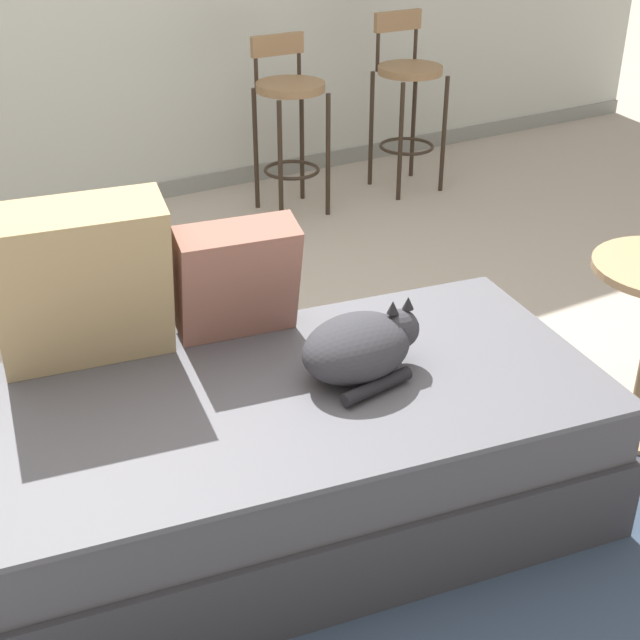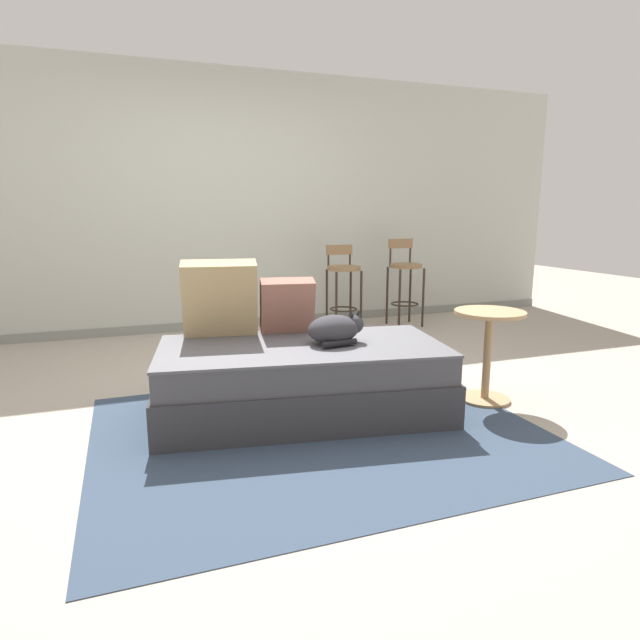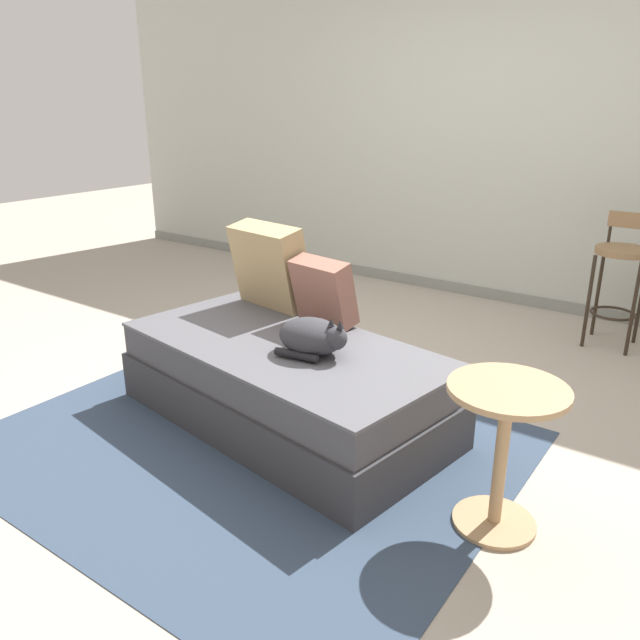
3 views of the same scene
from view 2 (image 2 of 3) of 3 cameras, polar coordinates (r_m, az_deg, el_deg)
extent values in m
plane|color=#A89E8E|center=(3.66, -3.85, -7.75)|extent=(16.00, 16.00, 0.00)
cube|color=#B7BCB2|center=(5.65, -10.56, 12.25)|extent=(8.00, 0.10, 2.60)
cube|color=gray|center=(5.72, -10.01, -0.41)|extent=(8.00, 0.02, 0.09)
cube|color=#334256|center=(3.03, -0.08, -11.78)|extent=(2.40, 1.96, 0.01)
cube|color=#353539|center=(3.25, -1.90, -7.84)|extent=(1.81, 1.11, 0.25)
cube|color=#47474C|center=(3.19, -1.92, -4.19)|extent=(1.76, 1.06, 0.18)
cube|color=#525257|center=(3.17, -1.93, -2.79)|extent=(1.78, 1.08, 0.02)
cube|color=tan|center=(3.40, -10.63, 2.31)|extent=(0.49, 0.32, 0.48)
cube|color=#936051|center=(3.44, -3.52, 1.56)|extent=(0.37, 0.25, 0.36)
ellipsoid|color=#333338|center=(3.19, 1.44, -0.99)|extent=(0.35, 0.28, 0.17)
sphere|color=#333338|center=(3.23, 3.72, -0.47)|extent=(0.11, 0.11, 0.11)
cone|color=black|center=(3.21, 3.33, 0.78)|extent=(0.03, 0.03, 0.04)
cone|color=black|center=(3.23, 4.14, 0.83)|extent=(0.03, 0.03, 0.04)
cylinder|color=black|center=(3.10, 2.10, -2.49)|extent=(0.22, 0.07, 0.04)
cylinder|color=#2D2319|center=(5.32, 1.75, 1.81)|extent=(0.02, 0.02, 0.62)
cylinder|color=#2D2319|center=(5.42, 4.40, 1.96)|extent=(0.02, 0.02, 0.62)
cylinder|color=#2D2319|center=(5.56, 0.73, 2.24)|extent=(0.02, 0.02, 0.62)
cylinder|color=#2D2319|center=(5.66, 3.28, 2.39)|extent=(0.02, 0.02, 0.62)
torus|color=#2D2319|center=(5.51, 2.53, 1.18)|extent=(0.29, 0.29, 0.02)
cylinder|color=olive|center=(5.45, 2.57, 5.56)|extent=(0.34, 0.34, 0.04)
cylinder|color=#2D2319|center=(5.52, 0.90, 6.46)|extent=(0.02, 0.02, 0.20)
cylinder|color=#2D2319|center=(5.60, 3.21, 6.52)|extent=(0.02, 0.02, 0.20)
cube|color=olive|center=(5.55, 2.07, 7.51)|extent=(0.28, 0.03, 0.10)
cylinder|color=#2D2319|center=(5.61, 8.48, 2.19)|extent=(0.02, 0.02, 0.62)
cylinder|color=#2D2319|center=(5.75, 10.95, 2.32)|extent=(0.02, 0.02, 0.62)
cylinder|color=#2D2319|center=(5.85, 7.18, 2.61)|extent=(0.02, 0.02, 0.62)
cylinder|color=#2D2319|center=(5.99, 9.57, 2.73)|extent=(0.02, 0.02, 0.62)
torus|color=#2D2319|center=(5.81, 9.02, 1.71)|extent=(0.30, 0.30, 0.02)
cylinder|color=olive|center=(5.75, 9.15, 5.74)|extent=(0.34, 0.34, 0.04)
cylinder|color=#2D2319|center=(5.80, 7.51, 6.86)|extent=(0.02, 0.02, 0.25)
cylinder|color=#2D2319|center=(5.92, 9.59, 6.88)|extent=(0.02, 0.02, 0.25)
cube|color=olive|center=(5.85, 8.60, 8.08)|extent=(0.28, 0.03, 0.10)
cylinder|color=tan|center=(3.59, 17.39, -3.90)|extent=(0.05, 0.05, 0.57)
cylinder|color=tan|center=(3.67, 17.13, -8.04)|extent=(0.32, 0.32, 0.02)
cylinder|color=tan|center=(3.52, 17.67, 0.75)|extent=(0.44, 0.44, 0.02)
camera|label=1|loc=(1.28, -20.84, 34.60)|focal=50.00mm
camera|label=3|loc=(2.86, 57.66, 13.72)|focal=35.00mm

